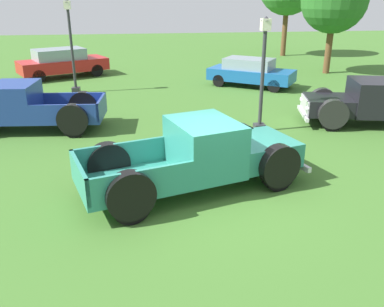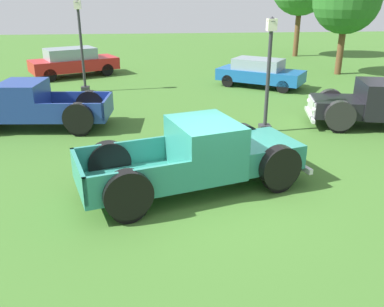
{
  "view_description": "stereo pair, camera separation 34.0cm",
  "coord_description": "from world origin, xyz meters",
  "px_view_note": "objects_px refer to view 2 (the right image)",
  "views": [
    {
      "loc": [
        -1.65,
        -8.46,
        4.38
      ],
      "look_at": [
        -0.46,
        0.32,
        0.9
      ],
      "focal_mm": 38.59,
      "sensor_mm": 36.0,
      "label": 1
    },
    {
      "loc": [
        -1.32,
        -8.5,
        4.38
      ],
      "look_at": [
        -0.46,
        0.32,
        0.9
      ],
      "focal_mm": 38.59,
      "sensor_mm": 36.0,
      "label": 2
    }
  ],
  "objects_px": {
    "pickup_truck_foreground": "(207,156)",
    "sedan_distant_a": "(260,72)",
    "lamp_post_near": "(268,74)",
    "oak_tree_east": "(347,0)",
    "sedan_distant_b": "(73,62)",
    "lamp_post_far": "(81,45)",
    "pickup_truck_behind_left": "(23,106)",
    "pickup_truck_behind_right": "(377,105)"
  },
  "relations": [
    {
      "from": "pickup_truck_foreground",
      "to": "lamp_post_near",
      "type": "relative_size",
      "value": 1.53
    },
    {
      "from": "sedan_distant_a",
      "to": "sedan_distant_b",
      "type": "xyz_separation_m",
      "value": [
        -9.55,
        3.71,
        0.09
      ]
    },
    {
      "from": "pickup_truck_foreground",
      "to": "lamp_post_far",
      "type": "xyz_separation_m",
      "value": [
        -4.36,
        10.59,
        1.37
      ]
    },
    {
      "from": "pickup_truck_foreground",
      "to": "sedan_distant_a",
      "type": "bearing_deg",
      "value": 69.63
    },
    {
      "from": "pickup_truck_behind_left",
      "to": "oak_tree_east",
      "type": "bearing_deg",
      "value": 29.86
    },
    {
      "from": "lamp_post_near",
      "to": "lamp_post_far",
      "type": "xyz_separation_m",
      "value": [
        -6.83,
        6.68,
        0.21
      ]
    },
    {
      "from": "pickup_truck_foreground",
      "to": "lamp_post_near",
      "type": "bearing_deg",
      "value": 57.76
    },
    {
      "from": "sedan_distant_a",
      "to": "lamp_post_far",
      "type": "bearing_deg",
      "value": -178.32
    },
    {
      "from": "pickup_truck_behind_left",
      "to": "pickup_truck_foreground",
      "type": "bearing_deg",
      "value": -42.42
    },
    {
      "from": "pickup_truck_behind_right",
      "to": "lamp_post_far",
      "type": "height_order",
      "value": "lamp_post_far"
    },
    {
      "from": "sedan_distant_a",
      "to": "oak_tree_east",
      "type": "bearing_deg",
      "value": 28.78
    },
    {
      "from": "lamp_post_far",
      "to": "oak_tree_east",
      "type": "height_order",
      "value": "oak_tree_east"
    },
    {
      "from": "sedan_distant_a",
      "to": "lamp_post_far",
      "type": "relative_size",
      "value": 1.06
    },
    {
      "from": "sedan_distant_b",
      "to": "lamp_post_near",
      "type": "height_order",
      "value": "lamp_post_near"
    },
    {
      "from": "pickup_truck_behind_left",
      "to": "oak_tree_east",
      "type": "xyz_separation_m",
      "value": [
        14.98,
        8.6,
        3.22
      ]
    },
    {
      "from": "pickup_truck_behind_right",
      "to": "lamp_post_far",
      "type": "relative_size",
      "value": 1.32
    },
    {
      "from": "pickup_truck_foreground",
      "to": "sedan_distant_b",
      "type": "distance_m",
      "value": 15.56
    },
    {
      "from": "pickup_truck_foreground",
      "to": "sedan_distant_a",
      "type": "relative_size",
      "value": 1.31
    },
    {
      "from": "sedan_distant_b",
      "to": "lamp_post_far",
      "type": "height_order",
      "value": "lamp_post_far"
    },
    {
      "from": "pickup_truck_behind_right",
      "to": "pickup_truck_behind_left",
      "type": "bearing_deg",
      "value": 175.25
    },
    {
      "from": "sedan_distant_b",
      "to": "pickup_truck_foreground",
      "type": "bearing_deg",
      "value": -69.22
    },
    {
      "from": "pickup_truck_behind_right",
      "to": "lamp_post_far",
      "type": "bearing_deg",
      "value": 149.17
    },
    {
      "from": "pickup_truck_behind_left",
      "to": "sedan_distant_b",
      "type": "distance_m",
      "value": 9.39
    },
    {
      "from": "lamp_post_near",
      "to": "oak_tree_east",
      "type": "relative_size",
      "value": 0.64
    },
    {
      "from": "lamp_post_near",
      "to": "lamp_post_far",
      "type": "distance_m",
      "value": 9.55
    },
    {
      "from": "pickup_truck_behind_left",
      "to": "pickup_truck_behind_right",
      "type": "xyz_separation_m",
      "value": [
        12.06,
        -1.0,
        -0.01
      ]
    },
    {
      "from": "pickup_truck_behind_right",
      "to": "sedan_distant_a",
      "type": "height_order",
      "value": "pickup_truck_behind_right"
    },
    {
      "from": "pickup_truck_foreground",
      "to": "sedan_distant_a",
      "type": "distance_m",
      "value": 11.56
    },
    {
      "from": "lamp_post_far",
      "to": "pickup_truck_behind_right",
      "type": "bearing_deg",
      "value": -30.83
    },
    {
      "from": "lamp_post_near",
      "to": "sedan_distant_a",
      "type": "bearing_deg",
      "value": 77.33
    },
    {
      "from": "lamp_post_near",
      "to": "oak_tree_east",
      "type": "height_order",
      "value": "oak_tree_east"
    },
    {
      "from": "pickup_truck_behind_left",
      "to": "lamp_post_near",
      "type": "height_order",
      "value": "lamp_post_near"
    },
    {
      "from": "pickup_truck_foreground",
      "to": "pickup_truck_behind_left",
      "type": "distance_m",
      "value": 7.64
    },
    {
      "from": "sedan_distant_a",
      "to": "lamp_post_near",
      "type": "relative_size",
      "value": 1.17
    },
    {
      "from": "sedan_distant_b",
      "to": "lamp_post_far",
      "type": "distance_m",
      "value": 4.34
    },
    {
      "from": "pickup_truck_foreground",
      "to": "pickup_truck_behind_left",
      "type": "height_order",
      "value": "pickup_truck_foreground"
    },
    {
      "from": "sedan_distant_a",
      "to": "lamp_post_near",
      "type": "xyz_separation_m",
      "value": [
        -1.56,
        -6.92,
        1.22
      ]
    },
    {
      "from": "oak_tree_east",
      "to": "lamp_post_near",
      "type": "bearing_deg",
      "value": -124.92
    },
    {
      "from": "lamp_post_near",
      "to": "oak_tree_east",
      "type": "bearing_deg",
      "value": 55.08
    },
    {
      "from": "sedan_distant_b",
      "to": "lamp_post_far",
      "type": "xyz_separation_m",
      "value": [
        1.16,
        -3.96,
        1.34
      ]
    },
    {
      "from": "pickup_truck_behind_left",
      "to": "sedan_distant_b",
      "type": "bearing_deg",
      "value": 89.26
    },
    {
      "from": "pickup_truck_behind_right",
      "to": "pickup_truck_foreground",
      "type": "bearing_deg",
      "value": -147.09
    }
  ]
}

